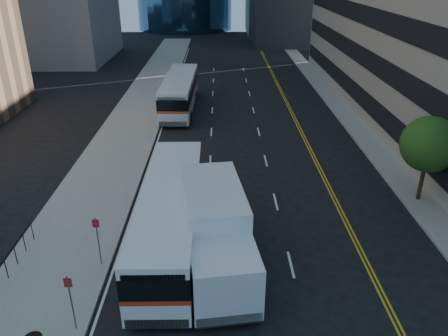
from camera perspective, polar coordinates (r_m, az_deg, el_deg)
name	(u,v)px	position (r m, az deg, el deg)	size (l,w,h in m)	color
ground	(286,294)	(19.71, 8.14, -15.93)	(160.00, 160.00, 0.00)	black
sidewalk_west	(138,113)	(42.36, -11.15, 7.06)	(5.00, 90.00, 0.15)	gray
sidewalk_east	(343,112)	(43.33, 15.33, 7.04)	(2.00, 90.00, 0.15)	gray
street_tree	(429,144)	(27.19, 25.24, 2.80)	(3.20, 3.20, 5.10)	#332114
bus_front	(171,214)	(21.69, -6.98, -6.04)	(2.70, 12.14, 3.13)	white
bus_rear	(180,92)	(42.80, -5.79, 9.89)	(2.95, 12.25, 3.14)	silver
box_truck	(216,233)	(19.74, -1.05, -8.44)	(3.64, 8.02, 3.70)	silver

